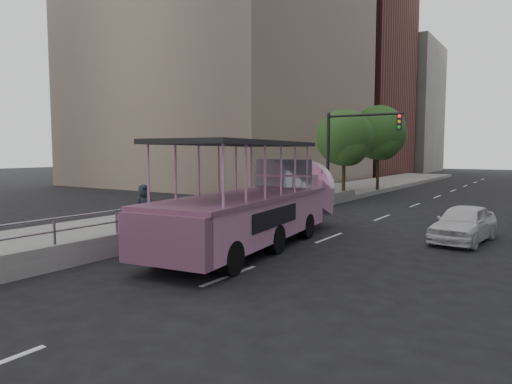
{
  "coord_description": "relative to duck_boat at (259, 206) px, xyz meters",
  "views": [
    {
      "loc": [
        7.59,
        -10.88,
        3.05
      ],
      "look_at": [
        -1.38,
        2.86,
        1.61
      ],
      "focal_mm": 32.0,
      "sensor_mm": 36.0,
      "label": 1
    }
  ],
  "objects": [
    {
      "name": "guardrail",
      "position": [
        -2.57,
        0.21,
        -0.11
      ],
      "size": [
        0.07,
        22.0,
        0.71
      ],
      "color": "#9C9CA0",
      "rests_on": "kerb_wall"
    },
    {
      "name": "traffic_signal",
      "position": [
        -1.16,
        10.71,
        2.24
      ],
      "size": [
        4.2,
        0.32,
        5.2
      ],
      "color": "#232326",
      "rests_on": "ground"
    },
    {
      "name": "midrise_stone_b",
      "position": [
        -15.45,
        62.21,
        8.74
      ],
      "size": [
        16.0,
        14.0,
        20.0
      ],
      "primitive_type": "cube",
      "color": "gray",
      "rests_on": "ground"
    },
    {
      "name": "ground",
      "position": [
        0.55,
        -1.79,
        -1.26
      ],
      "size": [
        160.0,
        160.0,
        0.0
      ],
      "primitive_type": "plane",
      "color": "black"
    },
    {
      "name": "car",
      "position": [
        5.66,
        4.07,
        -0.62
      ],
      "size": [
        1.94,
        3.89,
        1.27
      ],
      "primitive_type": "imported",
      "rotation": [
        0.0,
        0.0,
        -0.12
      ],
      "color": "white",
      "rests_on": "ground"
    },
    {
      "name": "street_tree_far",
      "position": [
        -2.56,
        20.14,
        3.05
      ],
      "size": [
        3.97,
        3.97,
        6.45
      ],
      "color": "#312416",
      "rests_on": "ground"
    },
    {
      "name": "kerb_wall",
      "position": [
        -2.57,
        0.21,
        -0.78
      ],
      "size": [
        0.24,
        30.0,
        0.36
      ],
      "primitive_type": "cube",
      "color": "#ADADA7",
      "rests_on": "sidewalk"
    },
    {
      "name": "street_tree_near",
      "position": [
        -2.76,
        14.14,
        2.56
      ],
      "size": [
        3.52,
        3.52,
        5.72
      ],
      "color": "#312416",
      "rests_on": "ground"
    },
    {
      "name": "pedestrian_far",
      "position": [
        -4.01,
        -1.34,
        -0.15
      ],
      "size": [
        0.62,
        0.86,
        1.62
      ],
      "primitive_type": "imported",
      "rotation": [
        0.0,
        0.0,
        1.43
      ],
      "color": "#252D37",
      "rests_on": "sidewalk"
    },
    {
      "name": "sidewalk",
      "position": [
        -5.2,
        8.21,
        -1.11
      ],
      "size": [
        5.5,
        80.0,
        0.3
      ],
      "primitive_type": "cube",
      "color": "#A1A19C",
      "rests_on": "ground"
    },
    {
      "name": "duck_boat",
      "position": [
        0.0,
        0.0,
        0.0
      ],
      "size": [
        3.7,
        10.42,
        3.39
      ],
      "color": "black",
      "rests_on": "ground"
    },
    {
      "name": "midrise_brick",
      "position": [
        -17.45,
        46.21,
        11.74
      ],
      "size": [
        18.0,
        16.0,
        26.0
      ],
      "primitive_type": "cube",
      "color": "brown",
      "rests_on": "ground"
    },
    {
      "name": "parking_sign",
      "position": [
        -1.98,
        7.76,
        0.42
      ],
      "size": [
        0.25,
        0.56,
        2.66
      ],
      "color": "#232326",
      "rests_on": "ground"
    }
  ]
}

